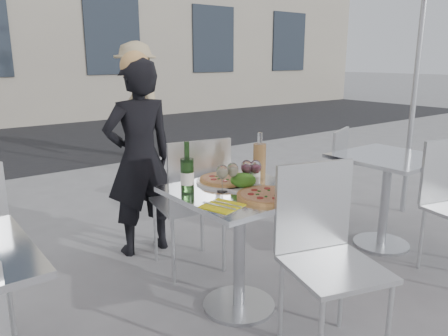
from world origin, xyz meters
TOP-DOWN VIEW (x-y plane):
  - ground at (0.00, 0.00)m, footprint 80.00×80.00m
  - street_asphalt at (0.00, 6.50)m, footprint 24.00×5.00m
  - main_table at (0.00, 0.00)m, footprint 0.72×0.72m
  - side_table_right at (1.50, 0.00)m, footprint 0.72×0.72m
  - chair_far at (0.04, 0.55)m, footprint 0.52×0.53m
  - chair_near at (0.12, -0.53)m, footprint 0.55×0.56m
  - side_chair_rfar at (1.47, 0.57)m, footprint 0.53×0.54m
  - woman_diner at (-0.08, 1.10)m, footprint 0.57×0.39m
  - pedestrian_b at (1.41, 4.11)m, footprint 0.76×1.18m
  - pizza_near at (0.03, -0.20)m, footprint 0.33×0.33m
  - pizza_far at (0.03, 0.17)m, footprint 0.35×0.35m
  - salad_plate at (0.05, 0.03)m, footprint 0.22×0.22m
  - wine_bottle at (-0.28, 0.12)m, footprint 0.07×0.07m
  - carafe at (0.26, 0.13)m, footprint 0.08×0.08m
  - sugar_shaker at (0.14, 0.03)m, footprint 0.06×0.06m
  - wineglass_white_a at (-0.10, 0.04)m, footprint 0.07×0.07m
  - wineglass_white_b at (-0.02, 0.04)m, footprint 0.07×0.07m
  - wineglass_red_a at (0.13, 0.01)m, footprint 0.07×0.07m
  - wineglass_red_b at (0.08, 0.04)m, footprint 0.07×0.07m
  - napkin_left at (-0.25, -0.16)m, footprint 0.23×0.23m
  - napkin_right at (0.26, -0.16)m, footprint 0.19×0.20m

SIDE VIEW (x-z plane):
  - ground at x=0.00m, z-range 0.00..0.00m
  - street_asphalt at x=0.00m, z-range 0.00..0.00m
  - side_chair_rfar at x=1.47m, z-range 0.08..0.97m
  - main_table at x=0.00m, z-range 0.16..0.91m
  - side_table_right at x=1.50m, z-range 0.16..0.91m
  - chair_near at x=0.12m, z-range 0.09..1.06m
  - chair_far at x=0.04m, z-range 0.09..1.06m
  - woman_diner at x=-0.08m, z-range 0.00..1.49m
  - napkin_left at x=-0.25m, z-range 0.75..0.76m
  - napkin_right at x=0.26m, z-range 0.75..0.76m
  - pizza_near at x=0.03m, z-range 0.75..0.77m
  - pizza_far at x=0.03m, z-range 0.75..0.78m
  - salad_plate at x=0.05m, z-range 0.74..0.83m
  - sugar_shaker at x=0.14m, z-range 0.75..0.86m
  - wineglass_white_a at x=-0.10m, z-range 0.78..0.94m
  - wineglass_white_b at x=-0.02m, z-range 0.78..0.94m
  - wineglass_red_a at x=0.13m, z-range 0.78..0.94m
  - wineglass_red_b at x=0.08m, z-range 0.78..0.94m
  - pedestrian_b at x=1.41m, z-range 0.00..1.73m
  - wine_bottle at x=-0.28m, z-range 0.72..1.01m
  - carafe at x=0.26m, z-range 0.72..1.01m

